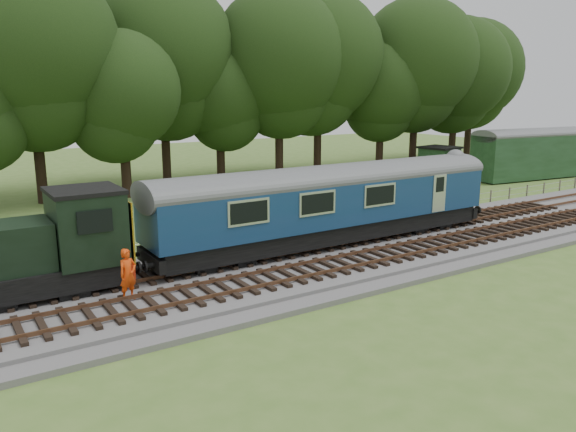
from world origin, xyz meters
TOP-DOWN VIEW (x-y plane):
  - ground at (0.00, 0.00)m, footprint 120.00×120.00m
  - ballast at (0.00, 0.00)m, footprint 70.00×7.00m
  - track_north at (0.00, 1.40)m, footprint 67.20×2.40m
  - track_south at (0.00, -1.60)m, footprint 67.20×2.40m
  - fence at (0.00, 4.50)m, footprint 64.00×0.12m
  - tree_line at (0.00, 22.00)m, footprint 70.00×8.00m
  - dmu_railcar at (0.12, 1.40)m, footprint 18.05×2.86m
  - shunter_loco at (-13.81, 1.40)m, footprint 8.91×2.60m
  - worker at (-10.31, -0.73)m, footprint 0.79×0.65m
  - parked_coach at (31.30, 9.92)m, footprint 17.00×4.93m
  - shed at (24.25, 16.67)m, footprint 3.53×3.53m
  - caravan at (31.50, 10.12)m, footprint 4.82×3.18m

SIDE VIEW (x-z plane):
  - ground at x=0.00m, z-range 0.00..0.00m
  - fence at x=0.00m, z-range -0.50..0.50m
  - tree_line at x=0.00m, z-range -9.00..9.00m
  - ballast at x=0.00m, z-range 0.00..0.35m
  - track_north at x=0.00m, z-range 0.31..0.52m
  - track_south at x=0.00m, z-range 0.31..0.52m
  - caravan at x=31.50m, z-range 0.00..2.16m
  - shed at x=24.25m, z-range 0.02..2.54m
  - worker at x=-10.31m, z-range 0.35..2.21m
  - shunter_loco at x=-13.81m, z-range 0.29..3.66m
  - parked_coach at x=31.30m, z-range 0.26..4.55m
  - dmu_railcar at x=0.12m, z-range 0.67..4.54m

